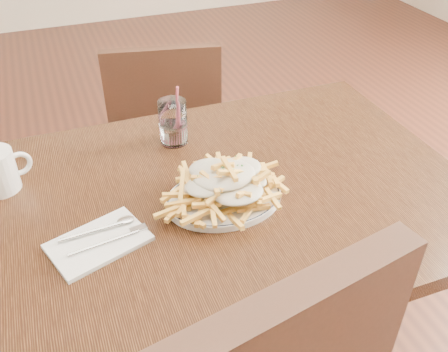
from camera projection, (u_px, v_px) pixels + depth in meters
name	position (u px, v px, depth m)	size (l,w,h in m)	color
table	(211.00, 218.00, 1.19)	(1.20, 0.80, 0.75)	black
chair_far	(166.00, 131.00, 1.88)	(0.46, 0.46, 0.85)	black
fries_plate	(224.00, 198.00, 1.11)	(0.27, 0.24, 0.02)	white
loaded_fries	(224.00, 180.00, 1.08)	(0.32, 0.29, 0.08)	#EDB448
napkin	(99.00, 242.00, 1.00)	(0.19, 0.12, 0.01)	white
cutlery	(97.00, 238.00, 1.00)	(0.19, 0.08, 0.01)	silver
water_glass	(173.00, 125.00, 1.29)	(0.07, 0.07, 0.16)	white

